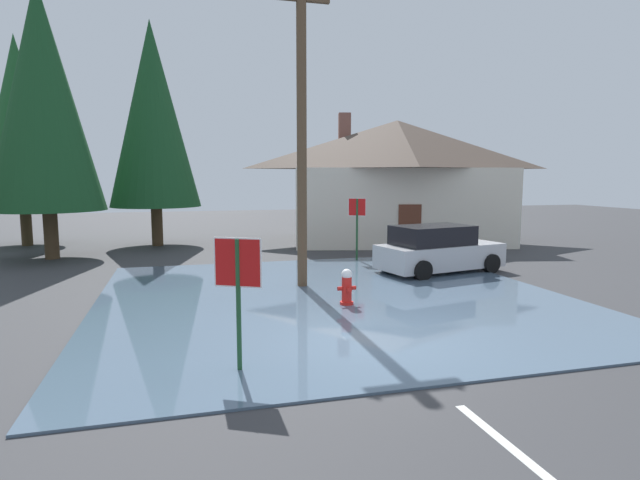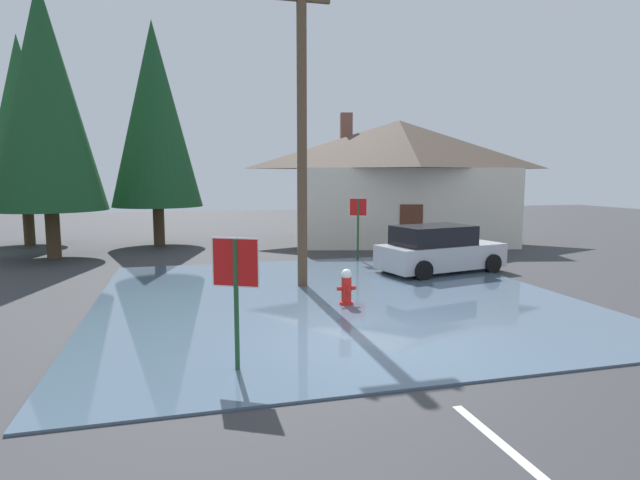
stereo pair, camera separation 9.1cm
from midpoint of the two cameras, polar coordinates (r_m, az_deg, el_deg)
name	(u,v)px [view 1 (the left image)]	position (r m, az deg, el deg)	size (l,w,h in m)	color
ground_plane	(376,344)	(10.35, 6.01, -11.37)	(80.00, 80.00, 0.10)	#38383A
flood_puddle	(334,297)	(13.78, 1.34, -6.34)	(12.06, 12.07, 0.04)	#4C6075
lane_stop_bar	(437,359)	(9.54, 12.56, -12.77)	(3.94, 0.30, 0.01)	silver
lane_center_stripe	(525,459)	(6.79, 21.33, -21.64)	(2.87, 0.14, 0.01)	silver
stop_sign_near	(238,277)	(8.46, -9.36, -4.01)	(0.72, 0.40, 2.24)	#1E4C28
fire_hydrant	(347,288)	(12.86, 2.77, -5.31)	(0.47, 0.40, 0.94)	red
utility_pole	(302,131)	(14.83, -2.22, 12.00)	(1.60, 0.28, 8.63)	brown
stop_sign_far	(357,217)	(19.57, 3.99, 2.59)	(0.61, 0.33, 2.40)	#1E4C28
house	(396,179)	(25.88, 8.34, 6.67)	(11.98, 9.09, 6.39)	silver
parked_car	(438,250)	(17.70, 12.75, -1.08)	(4.50, 2.70, 1.59)	silver
pine_tree_tall_left	(19,123)	(27.64, -30.39, 11.10)	(3.82, 3.82, 9.55)	#4C3823
pine_tree_mid_left	(42,97)	(22.79, -28.46, 13.75)	(4.21, 4.21, 10.53)	#4C3823
pine_tree_far_center	(153,115)	(25.21, -18.10, 13.01)	(4.06, 4.06, 10.16)	#4C3823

